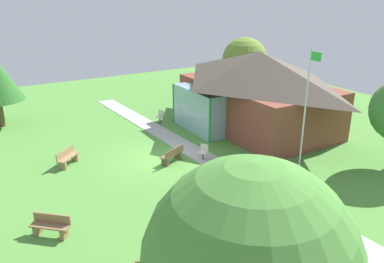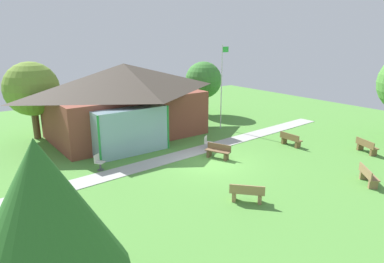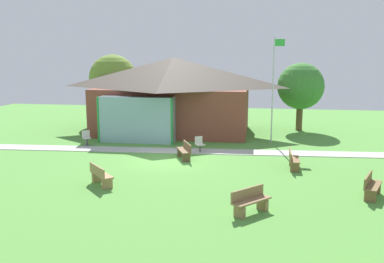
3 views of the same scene
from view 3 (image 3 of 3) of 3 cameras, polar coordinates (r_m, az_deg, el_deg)
name	(u,v)px [view 3 (image 3 of 3)]	position (r m, az deg, el deg)	size (l,w,h in m)	color
ground_plane	(168,160)	(21.30, -3.30, -3.85)	(44.00, 44.00, 0.00)	#54933D
pavilion	(172,94)	(28.59, -2.71, 5.12)	(10.98, 7.93, 5.07)	brown
footpath	(176,151)	(23.24, -2.24, -2.61)	(25.91, 1.30, 0.03)	#ADADA8
flagpole	(273,86)	(25.42, 10.96, 6.11)	(0.64, 0.08, 6.27)	silver
bench_mid_right	(293,160)	(20.11, 13.54, -3.80)	(0.49, 1.51, 0.84)	brown
bench_rear_near_path	(185,151)	(21.36, -1.01, -2.69)	(0.99, 1.55, 0.84)	brown
bench_lawn_far_right	(372,187)	(17.06, 23.13, -6.87)	(0.97, 1.56, 0.84)	brown
bench_front_right	(250,202)	(14.30, 7.90, -9.39)	(1.34, 1.41, 0.84)	olive
bench_front_center	(101,176)	(17.47, -12.27, -5.87)	(1.34, 1.41, 0.84)	#9E7A51
patio_chair_lawn_spare	(200,145)	(22.84, 1.04, -1.80)	(0.61, 0.61, 0.86)	beige
patio_chair_west	(87,138)	(25.40, -14.08, -0.89)	(0.61, 0.61, 0.86)	beige
tree_behind_pavilion_left	(113,79)	(33.05, -10.65, 7.03)	(3.62, 3.62, 5.27)	brown
tree_behind_pavilion_right	(301,86)	(30.26, 14.49, 5.92)	(3.21, 3.21, 4.70)	brown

